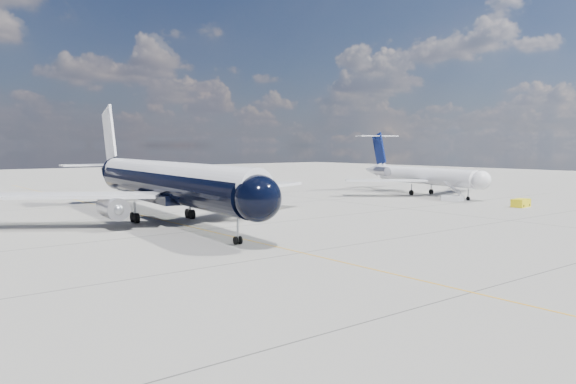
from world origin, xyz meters
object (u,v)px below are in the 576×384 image
object	(u,v)px
main_airliner	(163,181)
regional_jet	(418,174)
service_tug	(521,203)
boarding_stair	(452,197)

from	to	relation	value
main_airliner	regional_jet	world-z (taller)	main_airliner
service_tug	main_airliner	bearing A→B (deg)	152.78
main_airliner	regional_jet	xyz separation A→B (m)	(49.02, 4.17, -0.96)
boarding_stair	service_tug	bearing A→B (deg)	-103.56
regional_jet	service_tug	size ratio (longest dim) A/B	10.64
regional_jet	boarding_stair	distance (m)	11.83
main_airliner	regional_jet	size ratio (longest dim) A/B	1.54
regional_jet	service_tug	bearing A→B (deg)	-90.34
main_airliner	boarding_stair	xyz separation A→B (m)	(44.22, -6.26, -3.80)
regional_jet	service_tug	distance (m)	22.23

